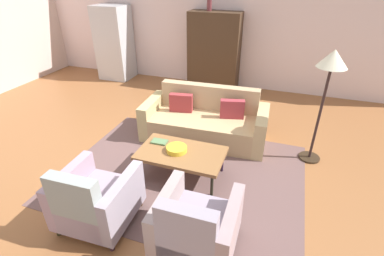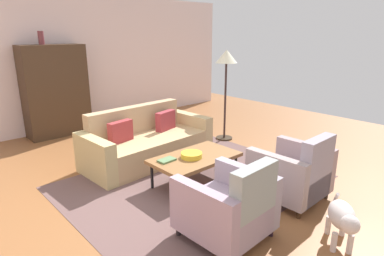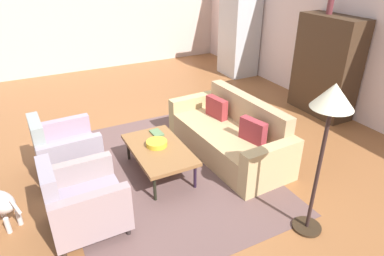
% 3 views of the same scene
% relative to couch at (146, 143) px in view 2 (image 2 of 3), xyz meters
% --- Properties ---
extents(ground_plane, '(11.39, 11.39, 0.00)m').
position_rel_couch_xyz_m(ground_plane, '(-0.53, -0.91, -0.29)').
color(ground_plane, brown).
extents(wall_back, '(9.49, 0.12, 2.80)m').
position_rel_couch_xyz_m(wall_back, '(-0.53, 2.70, 1.11)').
color(wall_back, beige).
rests_on(wall_back, ground).
extents(area_rug, '(3.40, 2.60, 0.01)m').
position_rel_couch_xyz_m(area_rug, '(0.00, -1.14, -0.28)').
color(area_rug, brown).
rests_on(area_rug, ground).
extents(couch, '(2.14, 1.01, 0.86)m').
position_rel_couch_xyz_m(couch, '(0.00, 0.00, 0.00)').
color(couch, tan).
rests_on(couch, ground).
extents(coffee_table, '(1.20, 0.70, 0.40)m').
position_rel_couch_xyz_m(coffee_table, '(0.00, -1.19, 0.08)').
color(coffee_table, black).
rests_on(coffee_table, ground).
extents(armchair_left, '(0.83, 0.83, 0.88)m').
position_rel_couch_xyz_m(armchair_left, '(-0.59, -2.35, 0.06)').
color(armchair_left, '#292022').
rests_on(armchair_left, ground).
extents(armchair_right, '(0.81, 0.81, 0.88)m').
position_rel_couch_xyz_m(armchair_right, '(0.61, -2.35, 0.06)').
color(armchair_right, '#311921').
rests_on(armchair_right, ground).
extents(fruit_bowl, '(0.29, 0.29, 0.07)m').
position_rel_couch_xyz_m(fruit_bowl, '(-0.06, -1.19, 0.15)').
color(fruit_bowl, gold).
rests_on(fruit_bowl, coffee_table).
extents(book_stack, '(0.23, 0.15, 0.03)m').
position_rel_couch_xyz_m(book_stack, '(-0.39, -1.06, 0.13)').
color(book_stack, '#55784D').
rests_on(book_stack, coffee_table).
extents(cabinet, '(1.20, 0.51, 1.80)m').
position_rel_couch_xyz_m(cabinet, '(-0.51, 2.36, 0.61)').
color(cabinet, '#3D2A1C').
rests_on(cabinet, ground).
extents(vase_tall, '(0.11, 0.11, 0.25)m').
position_rel_couch_xyz_m(vase_tall, '(-0.66, 2.35, 1.64)').
color(vase_tall, brown).
rests_on(vase_tall, cabinet).
extents(floor_lamp, '(0.40, 0.40, 1.72)m').
position_rel_couch_xyz_m(floor_lamp, '(1.76, -0.13, 1.16)').
color(floor_lamp, '#302316').
rests_on(floor_lamp, ground).
extents(dog, '(0.60, 0.48, 0.48)m').
position_rel_couch_xyz_m(dog, '(0.12, -3.16, 0.03)').
color(dog, beige).
rests_on(dog, ground).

